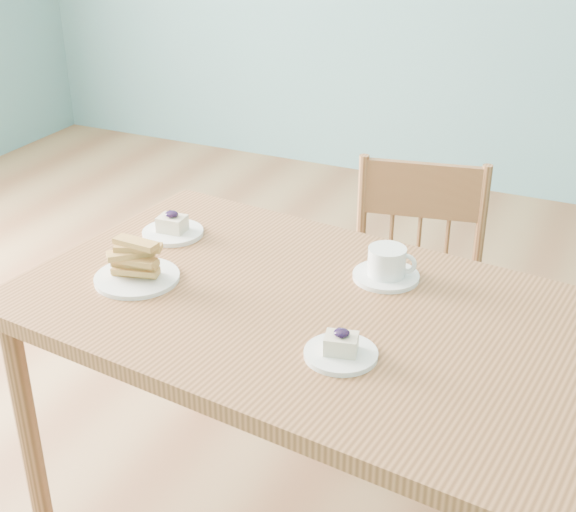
{
  "coord_description": "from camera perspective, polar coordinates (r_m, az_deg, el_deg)",
  "views": [
    {
      "loc": [
        0.89,
        -1.46,
        1.57
      ],
      "look_at": [
        0.23,
        -0.06,
        0.79
      ],
      "focal_mm": 50.0,
      "sensor_mm": 36.0,
      "label": 1
    }
  ],
  "objects": [
    {
      "name": "dining_table",
      "position": [
        1.73,
        2.52,
        -5.81
      ],
      "size": [
        1.41,
        0.91,
        0.71
      ],
      "rotation": [
        0.0,
        0.0,
        -0.11
      ],
      "color": "#9D633B",
      "rests_on": "ground"
    },
    {
      "name": "cheesecake_plate_far",
      "position": [
        2.03,
        -8.21,
        1.93
      ],
      "size": [
        0.15,
        0.15,
        0.06
      ],
      "rotation": [
        0.0,
        0.0,
        0.08
      ],
      "color": "white",
      "rests_on": "dining_table"
    },
    {
      "name": "cheesecake_plate_near",
      "position": [
        1.54,
        3.79,
        -6.66
      ],
      "size": [
        0.14,
        0.14,
        0.06
      ],
      "rotation": [
        0.0,
        0.0,
        0.24
      ],
      "color": "white",
      "rests_on": "dining_table"
    },
    {
      "name": "biscotti_plate",
      "position": [
        1.82,
        -10.76,
        -0.73
      ],
      "size": [
        0.19,
        0.19,
        0.1
      ],
      "rotation": [
        0.0,
        0.0,
        0.31
      ],
      "color": "white",
      "rests_on": "dining_table"
    },
    {
      "name": "dining_chair",
      "position": [
        2.31,
        8.71,
        -3.64
      ],
      "size": [
        0.44,
        0.42,
        0.82
      ],
      "rotation": [
        0.0,
        0.0,
        0.2
      ],
      "color": "#9D633B",
      "rests_on": "ground"
    },
    {
      "name": "coffee_cup",
      "position": [
        1.81,
        7.07,
        -0.69
      ],
      "size": [
        0.15,
        0.15,
        0.08
      ],
      "rotation": [
        0.0,
        0.0,
        0.15
      ],
      "color": "white",
      "rests_on": "dining_table"
    }
  ]
}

